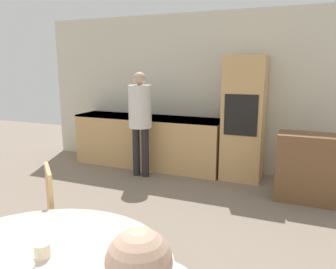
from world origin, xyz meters
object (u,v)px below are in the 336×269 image
Objects in this scene: oven_unit at (244,119)px; person_standing at (140,113)px; chair_far_left at (39,221)px; cup at (42,251)px; sideboard at (314,168)px.

oven_unit is 1.14× the size of person_standing.
chair_far_left is 2.76m from person_standing.
chair_far_left is 0.92m from cup.
chair_far_left is 0.58× the size of person_standing.
sideboard is 0.57× the size of person_standing.
person_standing is 19.64× the size of cup.
person_standing is at bearing 108.69° from cup.
cup is (0.64, -0.62, 0.24)m from chair_far_left.
person_standing reaches higher than cup.
chair_far_left is 11.36× the size of cup.
cup is at bearing -0.99° from chair_far_left.
sideboard is 0.98× the size of chair_far_left.
chair_far_left is at bearing 135.52° from cup.
oven_unit is 1.98× the size of chair_far_left.
person_standing is (-1.51, -0.53, 0.07)m from oven_unit.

